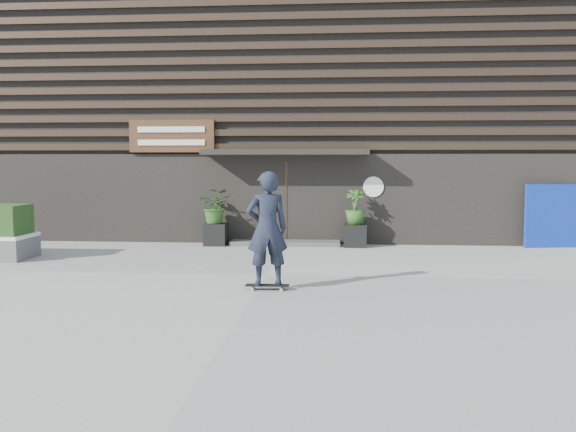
# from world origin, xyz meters

# --- Properties ---
(ground) EXTENTS (80.00, 80.00, 0.00)m
(ground) POSITION_xyz_m (0.00, 0.00, 0.00)
(ground) COLOR #9C9A94
(ground) RESTS_ON ground
(entrance_step) EXTENTS (3.00, 0.80, 0.12)m
(entrance_step) POSITION_xyz_m (0.00, 4.60, 0.06)
(entrance_step) COLOR #444542
(entrance_step) RESTS_ON ground
(planter_pot_left) EXTENTS (0.60, 0.60, 0.60)m
(planter_pot_left) POSITION_xyz_m (-1.90, 4.40, 0.30)
(planter_pot_left) COLOR black
(planter_pot_left) RESTS_ON ground
(bamboo_left) EXTENTS (0.86, 0.75, 0.96)m
(bamboo_left) POSITION_xyz_m (-1.90, 4.40, 1.08)
(bamboo_left) COLOR #2D591E
(bamboo_left) RESTS_ON planter_pot_left
(planter_pot_right) EXTENTS (0.60, 0.60, 0.60)m
(planter_pot_right) POSITION_xyz_m (1.90, 4.40, 0.30)
(planter_pot_right) COLOR black
(planter_pot_right) RESTS_ON ground
(bamboo_right) EXTENTS (0.54, 0.54, 0.96)m
(bamboo_right) POSITION_xyz_m (1.90, 4.40, 1.08)
(bamboo_right) COLOR #2D591E
(bamboo_right) RESTS_ON planter_pot_right
(blue_tarp) EXTENTS (1.80, 0.41, 1.69)m
(blue_tarp) POSITION_xyz_m (7.29, 4.70, 0.85)
(blue_tarp) COLOR #0B2697
(blue_tarp) RESTS_ON ground
(building) EXTENTS (18.00, 11.00, 8.00)m
(building) POSITION_xyz_m (-0.00, 9.96, 3.99)
(building) COLOR black
(building) RESTS_ON ground
(skateboarder) EXTENTS (0.85, 0.68, 2.13)m
(skateboarder) POSITION_xyz_m (0.19, -1.49, 1.11)
(skateboarder) COLOR black
(skateboarder) RESTS_ON ground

